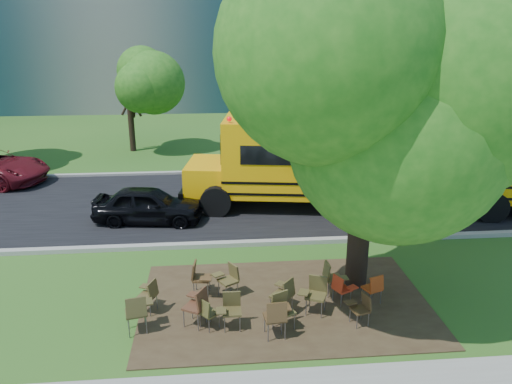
{
  "coord_description": "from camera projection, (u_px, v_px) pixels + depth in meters",
  "views": [
    {
      "loc": [
        -0.68,
        -11.18,
        6.48
      ],
      "look_at": [
        0.62,
        3.2,
        1.68
      ],
      "focal_mm": 35.0,
      "sensor_mm": 36.0,
      "label": 1
    }
  ],
  "objects": [
    {
      "name": "chair_12",
      "position": [
        332.0,
        276.0,
        12.49
      ],
      "size": [
        0.56,
        0.59,
        0.89
      ],
      "rotation": [
        0.0,
        0.0,
        4.78
      ],
      "color": "brown",
      "rests_on": "ground"
    },
    {
      "name": "bg_tree_2",
      "position": [
        127.0,
        72.0,
        26.03
      ],
      "size": [
        4.8,
        4.8,
        6.62
      ],
      "color": "black",
      "rests_on": "ground"
    },
    {
      "name": "kerb_far",
      "position": [
        228.0,
        172.0,
        23.14
      ],
      "size": [
        80.0,
        0.25,
        0.14
      ],
      "primitive_type": "cube",
      "color": "gray",
      "rests_on": "ground"
    },
    {
      "name": "main_tree",
      "position": [
        369.0,
        83.0,
        11.54
      ],
      "size": [
        7.2,
        7.2,
        8.84
      ],
      "color": "black",
      "rests_on": "ground"
    },
    {
      "name": "dirt_patch",
      "position": [
        285.0,
        303.0,
        12.28
      ],
      "size": [
        7.0,
        4.5,
        0.03
      ],
      "primitive_type": "cube",
      "color": "#382819",
      "rests_on": "ground"
    },
    {
      "name": "chair_14",
      "position": [
        315.0,
        291.0,
        11.7
      ],
      "size": [
        0.76,
        0.6,
        0.93
      ],
      "rotation": [
        0.0,
        0.0,
        2.72
      ],
      "color": "#4A4220",
      "rests_on": "ground"
    },
    {
      "name": "school_bus",
      "position": [
        389.0,
        157.0,
        18.24
      ],
      "size": [
        13.94,
        4.9,
        3.34
      ],
      "rotation": [
        0.0,
        0.0,
        -0.15
      ],
      "color": "#FFAF08",
      "rests_on": "ground"
    },
    {
      "name": "black_car",
      "position": [
        148.0,
        205.0,
        17.18
      ],
      "size": [
        3.88,
        1.94,
        1.27
      ],
      "primitive_type": "imported",
      "rotation": [
        0.0,
        0.0,
        1.45
      ],
      "color": "black",
      "rests_on": "ground"
    },
    {
      "name": "ground",
      "position": [
        243.0,
        295.0,
        12.67
      ],
      "size": [
        160.0,
        160.0,
        0.0
      ],
      "primitive_type": "plane",
      "color": "#27551A",
      "rests_on": "ground"
    },
    {
      "name": "chair_6",
      "position": [
        361.0,
        306.0,
        11.27
      ],
      "size": [
        0.56,
        0.52,
        0.77
      ],
      "rotation": [
        0.0,
        0.0,
        1.85
      ],
      "color": "#442F18",
      "rests_on": "ground"
    },
    {
      "name": "asphalt_road",
      "position": [
        231.0,
        202.0,
        19.28
      ],
      "size": [
        80.0,
        8.0,
        0.04
      ],
      "primitive_type": "cube",
      "color": "black",
      "rests_on": "ground"
    },
    {
      "name": "kerb_near",
      "position": [
        237.0,
        244.0,
        15.48
      ],
      "size": [
        80.0,
        0.25,
        0.14
      ],
      "primitive_type": "cube",
      "color": "gray",
      "rests_on": "ground"
    },
    {
      "name": "chair_4",
      "position": [
        277.0,
        315.0,
        10.72
      ],
      "size": [
        0.63,
        0.61,
        0.95
      ],
      "rotation": [
        0.0,
        0.0,
        0.1
      ],
      "color": "#49321A",
      "rests_on": "ground"
    },
    {
      "name": "chair_2",
      "position": [
        197.0,
        303.0,
        11.18
      ],
      "size": [
        0.62,
        0.79,
        0.95
      ],
      "rotation": [
        0.0,
        0.0,
        1.06
      ],
      "color": "#4F2D1C",
      "rests_on": "ground"
    },
    {
      "name": "chair_5",
      "position": [
        282.0,
        308.0,
        11.07
      ],
      "size": [
        0.6,
        0.71,
        0.88
      ],
      "rotation": [
        0.0,
        0.0,
        3.6
      ],
      "color": "brown",
      "rests_on": "ground"
    },
    {
      "name": "chair_1",
      "position": [
        208.0,
        311.0,
        11.06
      ],
      "size": [
        0.66,
        0.53,
        0.78
      ],
      "rotation": [
        0.0,
        0.0,
        -0.85
      ],
      "color": "#48441F",
      "rests_on": "ground"
    },
    {
      "name": "chair_7",
      "position": [
        342.0,
        287.0,
        12.08
      ],
      "size": [
        0.62,
        0.53,
        0.78
      ],
      "rotation": [
        0.0,
        0.0,
        -1.11
      ],
      "color": "red",
      "rests_on": "ground"
    },
    {
      "name": "chair_3",
      "position": [
        231.0,
        307.0,
        11.12
      ],
      "size": [
        0.57,
        0.51,
        0.87
      ],
      "rotation": [
        0.0,
        0.0,
        3.12
      ],
      "color": "#493F1F",
      "rests_on": "ground"
    },
    {
      "name": "chair_13",
      "position": [
        374.0,
        286.0,
        12.08
      ],
      "size": [
        0.56,
        0.63,
        0.82
      ],
      "rotation": [
        0.0,
        0.0,
        0.37
      ],
      "color": "#A73B11",
      "rests_on": "ground"
    },
    {
      "name": "chair_11",
      "position": [
        284.0,
        292.0,
        11.65
      ],
      "size": [
        0.64,
        0.81,
        0.94
      ],
      "rotation": [
        0.0,
        0.0,
        0.87
      ],
      "color": "#483E1F",
      "rests_on": "ground"
    },
    {
      "name": "chair_9",
      "position": [
        229.0,
        277.0,
        12.45
      ],
      "size": [
        0.72,
        0.58,
        0.87
      ],
      "rotation": [
        0.0,
        0.0,
        2.12
      ],
      "color": "#4E4422",
      "rests_on": "ground"
    },
    {
      "name": "bg_tree_3",
      "position": [
        383.0,
        57.0,
        24.99
      ],
      "size": [
        5.6,
        5.6,
        7.84
      ],
      "color": "black",
      "rests_on": "ground"
    },
    {
      "name": "chair_10",
      "position": [
        199.0,
        275.0,
        12.48
      ],
      "size": [
        0.53,
        0.64,
        0.9
      ],
      "rotation": [
        0.0,
        0.0,
        -1.7
      ],
      "color": "#4E351B",
      "rests_on": "ground"
    },
    {
      "name": "chair_8",
      "position": [
        149.0,
        293.0,
        11.73
      ],
      "size": [
        0.54,
        0.69,
        0.85
      ],
      "rotation": [
        0.0,
        0.0,
        1.18
      ],
      "color": "#4E4121",
      "rests_on": "ground"
    },
    {
      "name": "chair_0",
      "position": [
        137.0,
        310.0,
        10.91
      ],
      "size": [
        0.65,
        0.68,
        0.96
      ],
      "rotation": [
        0.0,
        0.0,
        0.22
      ],
      "color": "#453D1D",
      "rests_on": "ground"
    }
  ]
}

